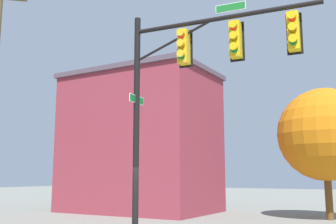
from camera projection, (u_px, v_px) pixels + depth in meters
name	position (u px, v px, depth m)	size (l,w,h in m)	color
signal_pole_assembly	(201.00, 68.00, 12.16)	(5.99, 1.25, 7.49)	black
tree_far	(325.00, 134.00, 21.09)	(4.93, 4.93, 6.89)	brown
brick_building	(140.00, 141.00, 25.60)	(9.42, 6.40, 8.82)	#913340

